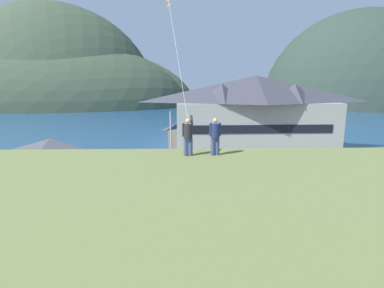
% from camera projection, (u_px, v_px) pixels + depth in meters
% --- Properties ---
extents(ground_plane, '(600.00, 600.00, 0.00)m').
position_uv_depth(ground_plane, '(204.00, 212.00, 24.04)').
color(ground_plane, '#66604C').
extents(parking_lot_pad, '(40.00, 20.00, 0.10)m').
position_uv_depth(parking_lot_pad, '(201.00, 190.00, 28.93)').
color(parking_lot_pad, gray).
rests_on(parking_lot_pad, ground).
extents(bay_water, '(360.00, 84.00, 0.03)m').
position_uv_depth(bay_water, '(190.00, 120.00, 82.86)').
color(bay_water, navy).
rests_on(bay_water, ground).
extents(far_hill_west_ridge, '(133.54, 48.38, 54.83)m').
position_uv_depth(far_hill_west_ridge, '(43.00, 105.00, 137.59)').
color(far_hill_west_ridge, '#42513D').
rests_on(far_hill_west_ridge, ground).
extents(far_hill_east_peak, '(124.11, 68.39, 56.74)m').
position_uv_depth(far_hill_east_peak, '(40.00, 106.00, 131.63)').
color(far_hill_east_peak, '#3D4C38').
rests_on(far_hill_east_peak, ground).
extents(far_hill_center_saddle, '(91.48, 70.32, 85.61)m').
position_uv_depth(far_hill_center_saddle, '(54.00, 105.00, 136.73)').
color(far_hill_center_saddle, '#3D4C38').
rests_on(far_hill_center_saddle, ground).
extents(far_hill_far_shoulder, '(82.20, 71.05, 79.16)m').
position_uv_depth(far_hill_far_shoulder, '(358.00, 105.00, 135.16)').
color(far_hill_far_shoulder, '#2D3D33').
rests_on(far_hill_far_shoulder, ground).
extents(harbor_lodge, '(23.43, 9.45, 10.79)m').
position_uv_depth(harbor_lodge, '(255.00, 112.00, 43.45)').
color(harbor_lodge, '#999E99').
rests_on(harbor_lodge, ground).
extents(storage_shed_near_lot, '(7.59, 5.33, 4.93)m').
position_uv_depth(storage_shed_near_lot, '(52.00, 164.00, 28.24)').
color(storage_shed_near_lot, '#338475').
rests_on(storage_shed_near_lot, ground).
extents(storage_shed_waterside, '(5.41, 5.14, 4.40)m').
position_uv_depth(storage_shed_waterside, '(185.00, 134.00, 46.24)').
color(storage_shed_waterside, '#756B5B').
rests_on(storage_shed_waterside, ground).
extents(wharf_dock, '(3.20, 12.84, 0.70)m').
position_uv_depth(wharf_dock, '(203.00, 136.00, 55.61)').
color(wharf_dock, '#70604C').
rests_on(wharf_dock, ground).
extents(moored_boat_wharfside, '(3.06, 8.27, 2.16)m').
position_uv_depth(moored_boat_wharfside, '(182.00, 132.00, 58.07)').
color(moored_boat_wharfside, '#A8A399').
rests_on(moored_boat_wharfside, ground).
extents(parked_car_back_row_left, '(4.36, 2.37, 1.82)m').
position_uv_depth(parked_car_back_row_left, '(281.00, 177.00, 29.27)').
color(parked_car_back_row_left, silver).
rests_on(parked_car_back_row_left, parking_lot_pad).
extents(parked_car_front_row_end, '(4.26, 2.17, 1.82)m').
position_uv_depth(parked_car_front_row_end, '(199.00, 177.00, 29.36)').
color(parked_car_front_row_end, black).
rests_on(parked_car_front_row_end, parking_lot_pad).
extents(parked_car_mid_row_near, '(4.32, 2.30, 1.82)m').
position_uv_depth(parked_car_mid_row_near, '(250.00, 197.00, 24.23)').
color(parked_car_mid_row_near, '#B28923').
rests_on(parked_car_mid_row_near, parking_lot_pad).
extents(parked_car_lone_by_shed, '(4.20, 2.06, 1.82)m').
position_uv_depth(parked_car_lone_by_shed, '(311.00, 197.00, 24.25)').
color(parked_car_lone_by_shed, '#B28923').
rests_on(parked_car_lone_by_shed, parking_lot_pad).
extents(parked_car_front_row_silver, '(4.30, 2.25, 1.82)m').
position_uv_depth(parked_car_front_row_silver, '(164.00, 198.00, 24.04)').
color(parked_car_front_row_silver, '#9EA3A8').
rests_on(parked_car_front_row_silver, parking_lot_pad).
extents(parking_light_pole, '(0.24, 0.78, 6.70)m').
position_uv_depth(parking_light_pole, '(171.00, 138.00, 33.54)').
color(parking_light_pole, '#ADADB2').
rests_on(parking_light_pole, parking_lot_pad).
extents(person_kite_flyer, '(0.52, 0.67, 1.86)m').
position_uv_depth(person_kite_flyer, '(188.00, 135.00, 14.22)').
color(person_kite_flyer, '#384770').
rests_on(person_kite_flyer, grassy_hill_foreground).
extents(person_companion, '(0.54, 0.40, 1.74)m').
position_uv_depth(person_companion, '(215.00, 135.00, 14.33)').
color(person_companion, '#384770').
rests_on(person_companion, grassy_hill_foreground).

